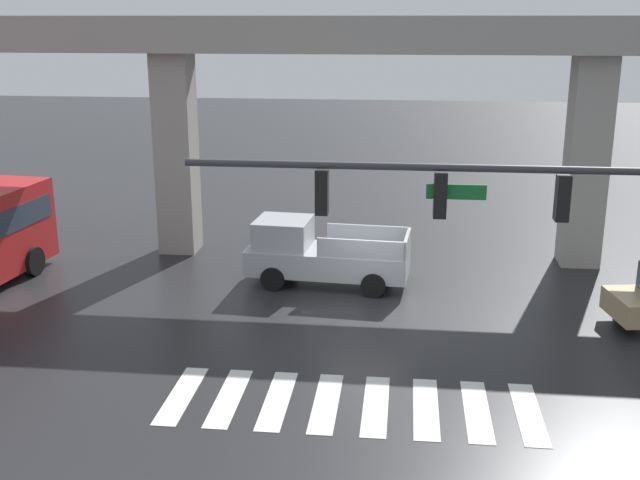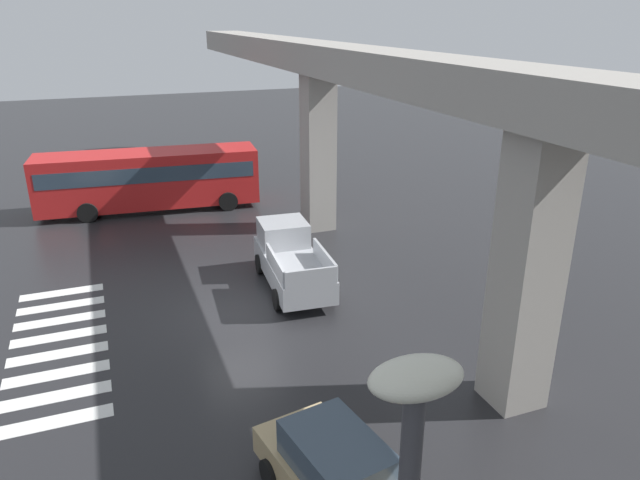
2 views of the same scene
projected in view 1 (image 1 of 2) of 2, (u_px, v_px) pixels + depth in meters
name	position (u px, v px, depth m)	size (l,w,h in m)	color
ground_plane	(365.00, 312.00, 22.52)	(120.00, 120.00, 0.00)	#232326
crosswalk_stripes	(351.00, 404.00, 17.14)	(8.25, 2.80, 0.01)	silver
elevated_overpass	(378.00, 53.00, 25.80)	(52.59, 2.21, 8.29)	#9E9991
pickup_truck	(319.00, 254.00, 24.66)	(5.23, 2.39, 2.08)	#A8AAAF
traffic_signal_mast	(568.00, 221.00, 14.17)	(10.89, 0.32, 6.20)	#38383D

